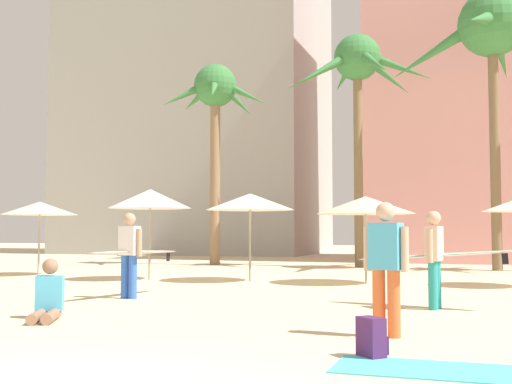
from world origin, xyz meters
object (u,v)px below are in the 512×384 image
cafe_umbrella_3 (40,208)px  person_mid_center (132,252)px  palm_tree_left (215,101)px  person_mid_right (386,263)px  palm_tree_center (358,71)px  beach_towel (437,370)px  cafe_umbrella_1 (250,202)px  cafe_umbrella_4 (365,205)px  backpack (372,338)px  person_near_left (435,255)px  cafe_umbrella_0 (150,199)px  person_far_left (48,298)px  palm_tree_far_left (493,34)px

cafe_umbrella_3 → person_mid_center: 7.98m
palm_tree_left → person_mid_right: palm_tree_left is taller
palm_tree_center → beach_towel: (3.67, -17.91, -7.35)m
cafe_umbrella_1 → cafe_umbrella_4: size_ratio=0.95×
backpack → person_near_left: (0.39, 4.74, 0.70)m
cafe_umbrella_0 → cafe_umbrella_3: cafe_umbrella_0 is taller
cafe_umbrella_0 → backpack: size_ratio=5.90×
cafe_umbrella_1 → beach_towel: cafe_umbrella_1 is taller
cafe_umbrella_4 → cafe_umbrella_0: bearing=-174.9°
person_mid_center → person_near_left: bearing=101.0°
person_near_left → person_far_left: size_ratio=2.93×
cafe_umbrella_1 → beach_towel: bearing=-62.3°
palm_tree_far_left → person_mid_right: 17.14m
cafe_umbrella_4 → person_mid_center: size_ratio=0.93×
beach_towel → person_mid_right: size_ratio=1.15×
person_mid_center → person_near_left: (5.81, 0.04, -0.01)m
person_near_left → beach_towel: bearing=105.8°
cafe_umbrella_0 → person_mid_center: size_ratio=0.92×
palm_tree_center → cafe_umbrella_3: 12.56m
beach_towel → person_mid_center: person_mid_center is taller
person_mid_center → person_mid_right: size_ratio=1.60×
cafe_umbrella_0 → person_mid_right: (7.37, -7.82, -1.29)m
cafe_umbrella_1 → cafe_umbrella_3: 6.82m
palm_tree_left → person_mid_center: size_ratio=3.00×
person_mid_right → palm_tree_far_left: bearing=9.8°
backpack → person_mid_right: 1.59m
person_near_left → palm_tree_center: bearing=-62.5°
palm_tree_left → palm_tree_center: bearing=1.1°
cafe_umbrella_0 → backpack: cafe_umbrella_0 is taller
person_mid_right → cafe_umbrella_0: bearing=59.9°
cafe_umbrella_1 → backpack: cafe_umbrella_1 is taller
palm_tree_far_left → cafe_umbrella_0: size_ratio=3.91×
cafe_umbrella_1 → backpack: 10.83m
beach_towel → backpack: (-0.67, 0.44, 0.19)m
person_mid_center → person_mid_right: person_mid_center is taller
cafe_umbrella_3 → person_mid_center: (6.00, -5.14, -1.11)m
beach_towel → palm_tree_far_left: bearing=86.3°
person_near_left → cafe_umbrella_0: bearing=-17.4°
person_mid_right → person_far_left: bearing=106.1°
palm_tree_left → person_near_left: size_ratio=2.80×
backpack → person_mid_center: (-5.42, 4.71, 0.71)m
palm_tree_far_left → cafe_umbrella_3: (-13.23, -7.00, -6.14)m
cafe_umbrella_4 → backpack: cafe_umbrella_4 is taller
person_mid_center → cafe_umbrella_4: bearing=153.3°
palm_tree_center → beach_towel: palm_tree_center is taller
palm_tree_center → person_mid_center: palm_tree_center is taller
palm_tree_left → person_mid_right: 19.02m
palm_tree_far_left → person_mid_center: size_ratio=3.60×
cafe_umbrella_1 → person_near_left: bearing=-44.2°
cafe_umbrella_3 → cafe_umbrella_4: 9.86m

